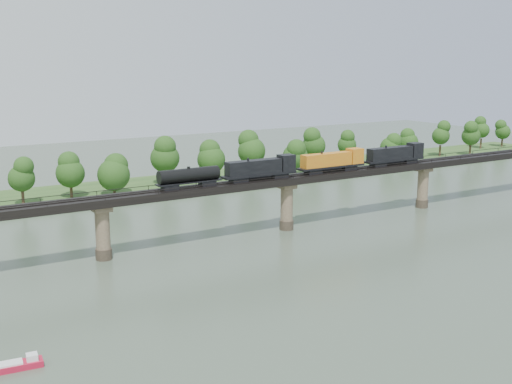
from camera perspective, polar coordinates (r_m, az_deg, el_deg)
ground at (r=114.76m, az=11.17°, el=-6.63°), size 400.00×400.00×0.00m
far_bank at (r=184.13m, az=-6.87°, el=0.74°), size 300.00×24.00×1.60m
bridge at (r=136.00m, az=2.74°, el=-1.12°), size 236.00×30.00×11.50m
bridge_superstructure at (r=134.73m, az=2.77°, el=1.51°), size 220.00×4.90×0.75m
far_treeline at (r=175.50m, az=-8.77°, el=2.81°), size 289.06×17.54×13.60m
freight_train at (r=137.59m, az=4.73°, el=2.51°), size 67.77×2.64×4.66m
motorboat at (r=82.99m, az=-20.27°, el=-14.16°), size 5.58×2.49×1.51m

